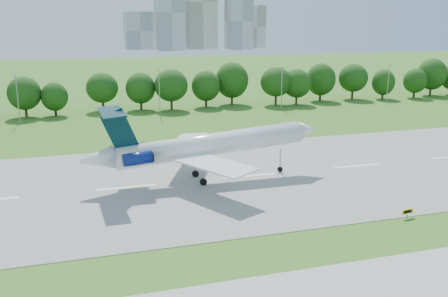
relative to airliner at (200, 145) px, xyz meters
The scene contains 7 objects.
ground 28.10m from the airliner, 114.87° to the right, with size 600.00×600.00×0.00m, color #2F671B.
runway 12.95m from the airliner, behind, with size 400.00×45.00×0.08m, color gray.
tree_line 68.07m from the airliner, 99.77° to the left, with size 288.40×8.40×10.40m.
light_poles 58.78m from the airliner, 103.83° to the left, with size 175.90×0.25×12.19m.
skyline 377.07m from the airliner, 76.38° to the left, with size 127.00×52.00×80.00m.
airliner is the anchor object (origin of this frame).
taxi_sign_right 31.96m from the airliner, 45.76° to the right, with size 1.74×0.44×1.22m.
Camera 1 is at (-6.74, -48.69, 24.94)m, focal length 40.00 mm.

